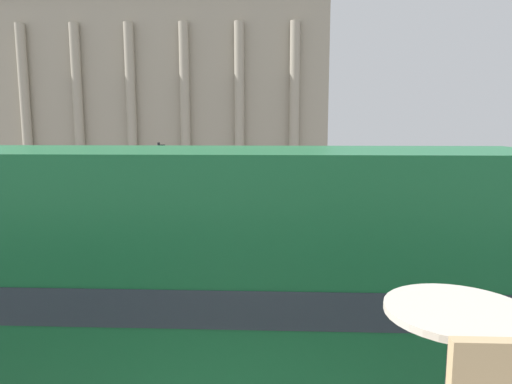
{
  "coord_description": "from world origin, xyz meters",
  "views": [
    {
      "loc": [
        0.59,
        -2.18,
        4.62
      ],
      "look_at": [
        -0.18,
        15.8,
        2.06
      ],
      "focal_mm": 32.0,
      "sensor_mm": 36.0,
      "label": 1
    }
  ],
  "objects": [
    {
      "name": "double_decker_bus",
      "position": [
        -1.01,
        3.84,
        2.4
      ],
      "size": [
        10.19,
        2.67,
        4.33
      ],
      "rotation": [
        0.0,
        0.0,
        0.05
      ],
      "color": "black",
      "rests_on": "ground_plane"
    },
    {
      "name": "traffic_light_far",
      "position": [
        -1.23,
        26.58,
        2.17
      ],
      "size": [
        0.42,
        0.24,
        3.29
      ],
      "color": "black",
      "rests_on": "ground_plane"
    },
    {
      "name": "traffic_light_near",
      "position": [
        -0.69,
        10.78,
        2.6
      ],
      "size": [
        0.42,
        0.24,
        4.0
      ],
      "color": "black",
      "rests_on": "ground_plane"
    },
    {
      "name": "car_black",
      "position": [
        4.73,
        20.69,
        0.7
      ],
      "size": [
        4.2,
        1.93,
        1.35
      ],
      "rotation": [
        0.0,
        0.0,
        5.68
      ],
      "color": "black",
      "rests_on": "ground_plane"
    },
    {
      "name": "traffic_light_mid",
      "position": [
        -4.82,
        19.05,
        2.55
      ],
      "size": [
        0.42,
        0.24,
        3.91
      ],
      "color": "black",
      "rests_on": "ground_plane"
    },
    {
      "name": "pedestrian_olive",
      "position": [
        -4.02,
        28.18,
        0.93
      ],
      "size": [
        0.32,
        0.32,
        1.63
      ],
      "rotation": [
        0.0,
        0.0,
        3.66
      ],
      "color": "#282B33",
      "rests_on": "ground_plane"
    },
    {
      "name": "pedestrian_white",
      "position": [
        -2.38,
        32.79,
        1.06
      ],
      "size": [
        0.32,
        0.32,
        1.82
      ],
      "rotation": [
        0.0,
        0.0,
        6.25
      ],
      "color": "#282B33",
      "rests_on": "ground_plane"
    },
    {
      "name": "car_maroon",
      "position": [
        3.09,
        16.71,
        0.7
      ],
      "size": [
        4.2,
        1.93,
        1.35
      ],
      "rotation": [
        0.0,
        0.0,
        1.04
      ],
      "color": "black",
      "rests_on": "ground_plane"
    },
    {
      "name": "plaza_building_left",
      "position": [
        -10.39,
        46.98,
        8.54
      ],
      "size": [
        32.28,
        13.31,
        17.08
      ],
      "color": "#A39984",
      "rests_on": "ground_plane"
    },
    {
      "name": "cafe_dining_table",
      "position": [
        1.35,
        -0.35,
        3.69
      ],
      "size": [
        0.6,
        0.6,
        0.73
      ],
      "color": "#2D2D30",
      "rests_on": "cafe_floor_slab"
    }
  ]
}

